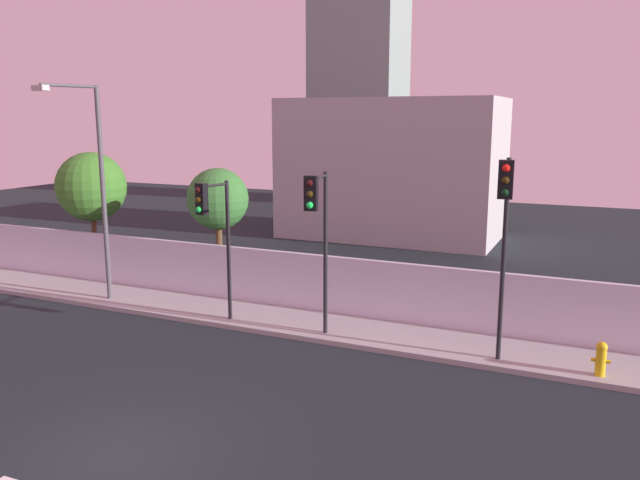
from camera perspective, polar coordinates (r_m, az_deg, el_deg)
name	(u,v)px	position (r m, az deg, el deg)	size (l,w,h in m)	color
ground_plane	(119,457)	(13.10, -17.58, -18.06)	(80.00, 80.00, 0.00)	black
sidewalk	(307,324)	(19.37, -1.17, -7.58)	(36.00, 2.40, 0.15)	#A0A0A0
perimeter_wall	(324,283)	(20.21, 0.39, -3.90)	(36.00, 0.18, 1.80)	silver
traffic_light_left	(505,219)	(15.79, 16.26, 1.84)	(0.35, 1.14, 5.13)	black
traffic_light_center	(318,220)	(16.92, -0.19, 1.78)	(0.41, 1.57, 4.63)	black
traffic_light_right	(213,221)	(18.76, -9.55, 1.70)	(0.48, 1.22, 4.25)	black
street_lamp_curbside	(95,176)	(22.05, -19.59, 5.43)	(0.79, 2.14, 7.10)	#4C4C51
fire_hydrant	(601,358)	(16.80, 23.93, -9.63)	(0.44, 0.26, 0.85)	gold
roadside_tree_leftmost	(91,187)	(26.49, -19.86, 4.51)	(2.71, 2.71, 4.91)	brown
roadside_tree_midleft	(218,200)	(22.85, -9.17, 3.60)	(2.19, 2.19, 4.48)	brown
low_building_distant	(392,169)	(33.56, 6.53, 6.40)	(10.98, 6.00, 7.17)	#B2B2B2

